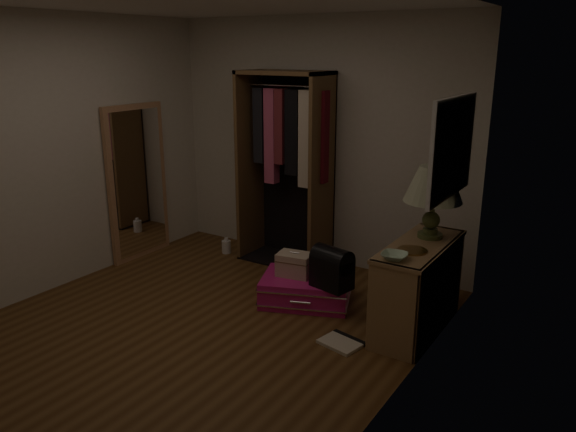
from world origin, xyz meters
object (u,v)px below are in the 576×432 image
at_px(train_case, 295,264).
at_px(table_lamp, 434,186).
at_px(floor_mirror, 138,182).
at_px(black_bag, 332,267).
at_px(pink_suitcase, 306,289).
at_px(open_wardrobe, 289,152).
at_px(white_jug, 226,246).
at_px(console_bookshelf, 419,284).

relative_size(train_case, table_lamp, 0.58).
bearing_deg(train_case, floor_mirror, 168.02).
bearing_deg(black_bag, floor_mirror, -170.85).
bearing_deg(train_case, pink_suitcase, 3.20).
relative_size(open_wardrobe, black_bag, 5.37).
bearing_deg(open_wardrobe, table_lamp, -17.67).
relative_size(floor_mirror, table_lamp, 2.83).
height_order(black_bag, white_jug, black_bag).
bearing_deg(open_wardrobe, white_jug, -164.54).
height_order(floor_mirror, black_bag, floor_mirror).
bearing_deg(floor_mirror, black_bag, -2.93).
bearing_deg(open_wardrobe, floor_mirror, -152.58).
distance_m(train_case, black_bag, 0.43).
height_order(open_wardrobe, white_jug, open_wardrobe).
relative_size(black_bag, table_lamp, 0.63).
bearing_deg(pink_suitcase, open_wardrobe, 109.22).
relative_size(console_bookshelf, table_lamp, 1.86).
xyz_separation_m(table_lamp, white_jug, (-2.48, 0.36, -1.11)).
height_order(pink_suitcase, train_case, train_case).
xyz_separation_m(console_bookshelf, floor_mirror, (-3.24, -0.04, 0.46)).
xyz_separation_m(console_bookshelf, black_bag, (-0.73, -0.17, 0.05)).
xyz_separation_m(open_wardrobe, white_jug, (-0.73, -0.20, -1.13)).
bearing_deg(black_bag, table_lamp, 36.93).
bearing_deg(console_bookshelf, black_bag, -166.93).
xyz_separation_m(pink_suitcase, table_lamp, (1.05, 0.26, 1.07)).
distance_m(floor_mirror, train_case, 2.15).
xyz_separation_m(floor_mirror, table_lamp, (3.24, 0.21, 0.34)).
distance_m(open_wardrobe, floor_mirror, 1.71).
height_order(floor_mirror, table_lamp, floor_mirror).
bearing_deg(white_jug, open_wardrobe, 15.46).
xyz_separation_m(black_bag, table_lamp, (0.73, 0.34, 0.75)).
bearing_deg(train_case, black_bag, -17.54).
bearing_deg(train_case, table_lamp, 3.90).
distance_m(train_case, white_jug, 1.51).
bearing_deg(table_lamp, train_case, -166.11).
relative_size(open_wardrobe, train_case, 5.89).
xyz_separation_m(pink_suitcase, train_case, (-0.11, -0.02, 0.23)).
relative_size(console_bookshelf, black_bag, 2.94).
bearing_deg(open_wardrobe, train_case, -54.43).
bearing_deg(floor_mirror, white_jug, 36.93).
xyz_separation_m(pink_suitcase, white_jug, (-1.44, 0.62, -0.05)).
bearing_deg(white_jug, train_case, -25.75).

